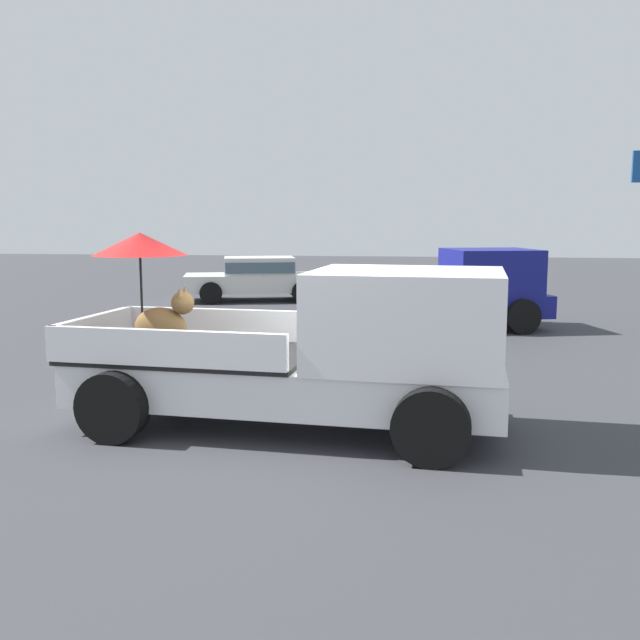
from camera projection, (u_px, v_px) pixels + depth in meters
The scene contains 4 objects.
ground_plane at pixel (288, 427), 8.49m from camera, with size 80.00×80.00×0.00m, color #38383D.
pickup_truck_main at pixel (322, 349), 8.27m from camera, with size 5.19×2.59×2.31m.
pickup_truck_red at pixel (448, 290), 16.04m from camera, with size 5.11×3.13×1.80m.
parked_sedan_near at pixel (257, 276), 21.69m from camera, with size 4.61×2.80×1.33m.
Camera 1 is at (1.48, -8.10, 2.46)m, focal length 39.84 mm.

